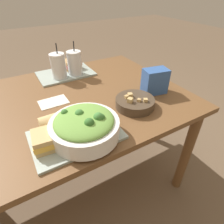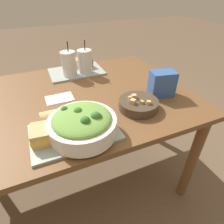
# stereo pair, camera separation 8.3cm
# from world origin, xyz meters

# --- Properties ---
(ground_plane) EXTENTS (12.00, 12.00, 0.00)m
(ground_plane) POSITION_xyz_m (0.00, 0.00, 0.00)
(ground_plane) COLOR brown
(dining_table) EXTENTS (1.47, 0.95, 0.71)m
(dining_table) POSITION_xyz_m (0.00, 0.00, 0.63)
(dining_table) COLOR brown
(dining_table) RESTS_ON ground_plane
(tray_near) EXTENTS (0.37, 0.25, 0.01)m
(tray_near) POSITION_xyz_m (0.01, -0.30, 0.71)
(tray_near) COLOR #99A89E
(tray_near) RESTS_ON dining_table
(tray_far) EXTENTS (0.37, 0.25, 0.01)m
(tray_far) POSITION_xyz_m (0.18, 0.33, 0.71)
(tray_far) COLOR #99A89E
(tray_far) RESTS_ON dining_table
(salad_bowl) EXTENTS (0.28, 0.28, 0.12)m
(salad_bowl) POSITION_xyz_m (0.04, -0.33, 0.77)
(salad_bowl) COLOR white
(salad_bowl) RESTS_ON tray_near
(soup_bowl) EXTENTS (0.20, 0.20, 0.07)m
(soup_bowl) POSITION_xyz_m (0.35, -0.24, 0.73)
(soup_bowl) COLOR #473828
(soup_bowl) RESTS_ON dining_table
(sandwich_near) EXTENTS (0.13, 0.11, 0.06)m
(sandwich_near) POSITION_xyz_m (-0.10, -0.31, 0.75)
(sandwich_near) COLOR tan
(sandwich_near) RESTS_ON tray_near
(baguette_near) EXTENTS (0.17, 0.07, 0.07)m
(baguette_near) POSITION_xyz_m (-0.03, -0.22, 0.75)
(baguette_near) COLOR tan
(baguette_near) RESTS_ON tray_near
(sandwich_far) EXTENTS (0.14, 0.13, 0.06)m
(sandwich_far) POSITION_xyz_m (0.24, 0.38, 0.75)
(sandwich_far) COLOR tan
(sandwich_far) RESTS_ON tray_far
(drink_cup_dark) EXTENTS (0.10, 0.10, 0.22)m
(drink_cup_dark) POSITION_xyz_m (0.12, 0.27, 0.79)
(drink_cup_dark) COLOR silver
(drink_cup_dark) RESTS_ON tray_far
(drink_cup_red) EXTENTS (0.10, 0.10, 0.22)m
(drink_cup_red) POSITION_xyz_m (0.23, 0.27, 0.79)
(drink_cup_red) COLOR silver
(drink_cup_red) RESTS_ON tray_far
(chip_bag) EXTENTS (0.15, 0.11, 0.14)m
(chip_bag) POSITION_xyz_m (0.54, -0.17, 0.78)
(chip_bag) COLOR #335BA3
(chip_bag) RESTS_ON dining_table
(napkin_folded) EXTENTS (0.15, 0.11, 0.00)m
(napkin_folded) POSITION_xyz_m (0.00, 0.01, 0.71)
(napkin_folded) COLOR silver
(napkin_folded) RESTS_ON dining_table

